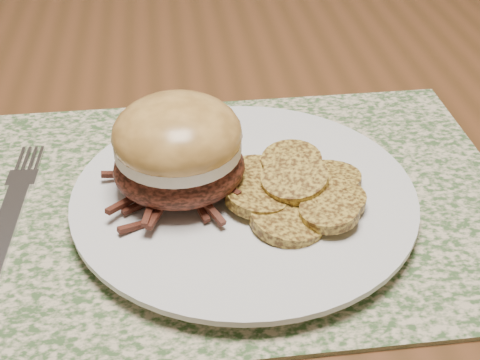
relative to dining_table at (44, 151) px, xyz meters
name	(u,v)px	position (x,y,z in m)	size (l,w,h in m)	color
dining_table	(44,151)	(0.00, 0.00, 0.00)	(1.50, 0.90, 0.75)	brown
placemat	(241,201)	(0.20, -0.22, 0.08)	(0.45, 0.33, 0.00)	#39562C
dinner_plate	(244,200)	(0.20, -0.24, 0.09)	(0.26, 0.26, 0.02)	silver
pork_sandwich	(178,149)	(0.15, -0.22, 0.14)	(0.11, 0.11, 0.08)	black
roasted_potatoes	(297,190)	(0.24, -0.25, 0.11)	(0.12, 0.13, 0.03)	#B29034
fork	(9,218)	(0.01, -0.23, 0.09)	(0.03, 0.21, 0.00)	silver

